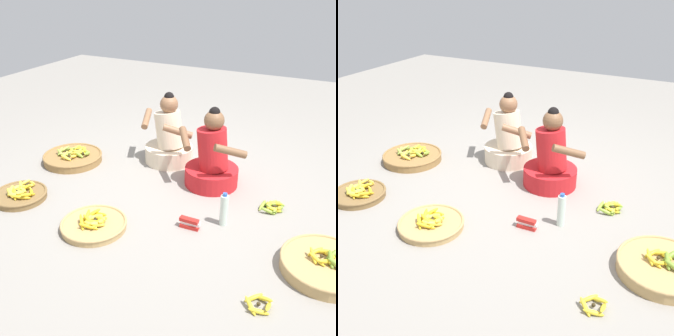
{
  "view_description": "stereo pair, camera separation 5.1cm",
  "coord_description": "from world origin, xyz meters",
  "views": [
    {
      "loc": [
        1.41,
        -2.99,
        1.92
      ],
      "look_at": [
        0.0,
        -0.2,
        0.35
      ],
      "focal_mm": 42.91,
      "sensor_mm": 36.0,
      "label": 1
    },
    {
      "loc": [
        1.46,
        -2.97,
        1.92
      ],
      "look_at": [
        0.0,
        -0.2,
        0.35
      ],
      "focal_mm": 42.91,
      "sensor_mm": 36.0,
      "label": 2
    }
  ],
  "objects": [
    {
      "name": "banana_basket_front_center",
      "position": [
        -1.25,
        -0.76,
        0.04
      ],
      "size": [
        0.49,
        0.49,
        0.13
      ],
      "color": "brown",
      "rests_on": "ground"
    },
    {
      "name": "banana_basket_mid_left",
      "position": [
        -1.32,
        0.1,
        0.05
      ],
      "size": [
        0.64,
        0.64,
        0.16
      ],
      "color": "olive",
      "rests_on": "ground"
    },
    {
      "name": "vendor_woman_behind",
      "position": [
        -0.38,
        0.58,
        0.25
      ],
      "size": [
        0.7,
        0.54,
        0.78
      ],
      "color": "beige",
      "rests_on": "ground"
    },
    {
      "name": "packet_carton_stack",
      "position": [
        0.34,
        -0.48,
        0.04
      ],
      "size": [
        0.17,
        0.07,
        0.09
      ],
      "color": "red",
      "rests_on": "ground"
    },
    {
      "name": "banana_basket_near_vendor",
      "position": [
        -0.36,
        -0.83,
        0.04
      ],
      "size": [
        0.54,
        0.54,
        0.13
      ],
      "color": "tan",
      "rests_on": "ground"
    },
    {
      "name": "loose_bananas_back_center",
      "position": [
        0.88,
        0.11,
        0.03
      ],
      "size": [
        0.22,
        0.22,
        0.08
      ],
      "color": "#8CAD38",
      "rests_on": "ground"
    },
    {
      "name": "vendor_woman_front",
      "position": [
        0.22,
        0.3,
        0.25
      ],
      "size": [
        0.75,
        0.52,
        0.79
      ],
      "color": "red",
      "rests_on": "ground"
    },
    {
      "name": "water_bottle",
      "position": [
        0.57,
        -0.3,
        0.14
      ],
      "size": [
        0.07,
        0.07,
        0.3
      ],
      "color": "silver",
      "rests_on": "ground"
    },
    {
      "name": "loose_bananas_near_bicycle",
      "position": [
        1.08,
        -1.07,
        0.03
      ],
      "size": [
        0.19,
        0.2,
        0.08
      ],
      "color": "yellow",
      "rests_on": "ground"
    },
    {
      "name": "banana_basket_front_left",
      "position": [
        1.41,
        -0.53,
        0.06
      ],
      "size": [
        0.63,
        0.63,
        0.17
      ],
      "color": "tan",
      "rests_on": "ground"
    },
    {
      "name": "ground_plane",
      "position": [
        0.0,
        0.0,
        0.0
      ],
      "size": [
        10.0,
        10.0,
        0.0
      ],
      "primitive_type": "plane",
      "color": "gray"
    }
  ]
}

